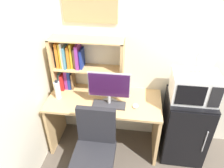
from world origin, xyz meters
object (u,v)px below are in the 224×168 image
object	(u,v)px
hutch_bookshelf	(77,63)
computer_mouse	(135,106)
keyboard	(109,105)
desk_fan	(206,61)
monitor	(109,88)
water_bottle	(58,90)
mini_fridge	(184,127)
desk_chair	(95,155)
microwave	(194,87)

from	to	relation	value
hutch_bookshelf	computer_mouse	size ratio (longest dim) A/B	9.95
keyboard	desk_fan	size ratio (longest dim) A/B	1.32
hutch_bookshelf	monitor	distance (m)	0.52
hutch_bookshelf	computer_mouse	distance (m)	0.86
water_bottle	mini_fridge	distance (m)	1.59
desk_chair	desk_fan	bearing A→B (deg)	26.64
desk_chair	keyboard	bearing A→B (deg)	77.71
microwave	desk_fan	world-z (taller)	desk_fan
desk_fan	keyboard	bearing A→B (deg)	-173.90
keyboard	desk_chair	xyz separation A→B (m)	(-0.09, -0.42, -0.36)
hutch_bookshelf	desk_chair	distance (m)	1.07
computer_mouse	monitor	bearing A→B (deg)	177.72
mini_fridge	desk_chair	size ratio (longest dim) A/B	0.93
hutch_bookshelf	water_bottle	distance (m)	0.39
monitor	desk_chair	bearing A→B (deg)	-101.11
water_bottle	desk_fan	bearing A→B (deg)	1.29
keyboard	water_bottle	size ratio (longest dim) A/B	1.56
monitor	computer_mouse	distance (m)	0.37
keyboard	desk_fan	world-z (taller)	desk_fan
microwave	mini_fridge	bearing A→B (deg)	-90.17
computer_mouse	water_bottle	bearing A→B (deg)	176.77
keyboard	microwave	xyz separation A→B (m)	(0.91, 0.11, 0.26)
monitor	microwave	distance (m)	0.92
water_bottle	mini_fridge	xyz separation A→B (m)	(1.53, 0.04, -0.43)
hutch_bookshelf	microwave	bearing A→B (deg)	-7.88
monitor	desk_chair	distance (m)	0.73
mini_fridge	desk_chair	xyz separation A→B (m)	(-1.00, -0.53, -0.03)
monitor	hutch_bookshelf	bearing A→B (deg)	147.99
keyboard	mini_fridge	size ratio (longest dim) A/B	0.43
hutch_bookshelf	microwave	distance (m)	1.36
hutch_bookshelf	keyboard	size ratio (longest dim) A/B	2.25
keyboard	microwave	world-z (taller)	microwave
mini_fridge	microwave	world-z (taller)	microwave
hutch_bookshelf	microwave	xyz separation A→B (m)	(1.34, -0.19, -0.10)
monitor	computer_mouse	world-z (taller)	monitor
microwave	desk_fan	size ratio (longest dim) A/B	1.70
monitor	keyboard	size ratio (longest dim) A/B	1.25
desk_fan	desk_chair	distance (m)	1.50
microwave	monitor	bearing A→B (deg)	-174.90
monitor	desk_fan	xyz separation A→B (m)	(0.96, 0.08, 0.36)
water_bottle	microwave	world-z (taller)	microwave
hutch_bookshelf	desk_chair	xyz separation A→B (m)	(0.34, -0.72, -0.71)
keyboard	hutch_bookshelf	bearing A→B (deg)	145.70
water_bottle	desk_chair	distance (m)	0.86
keyboard	computer_mouse	world-z (taller)	computer_mouse
desk_chair	computer_mouse	bearing A→B (deg)	48.36
hutch_bookshelf	computer_mouse	world-z (taller)	hutch_bookshelf
hutch_bookshelf	monitor	bearing A→B (deg)	-32.01
monitor	microwave	world-z (taller)	microwave
microwave	keyboard	bearing A→B (deg)	-173.20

